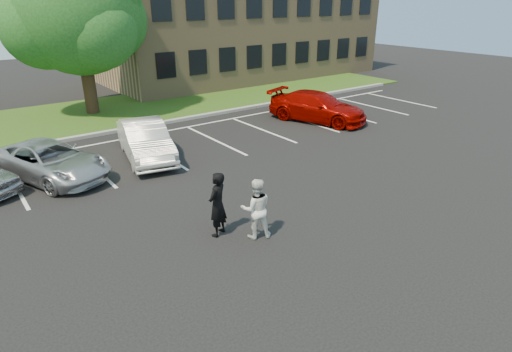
{
  "coord_description": "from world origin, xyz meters",
  "views": [
    {
      "loc": [
        -6.98,
        -8.41,
        6.17
      ],
      "look_at": [
        0.0,
        1.0,
        1.25
      ],
      "focal_mm": 30.0,
      "sensor_mm": 36.0,
      "label": 1
    }
  ],
  "objects_px": {
    "tree": "(79,14)",
    "car_white_sedan": "(145,141)",
    "man_white_shirt": "(256,209)",
    "man_black_suit": "(217,204)",
    "car_silver_minivan": "(50,161)",
    "car_red_compact": "(317,107)",
    "office_building": "(241,24)"
  },
  "relations": [
    {
      "from": "car_white_sedan",
      "to": "man_white_shirt",
      "type": "bearing_deg",
      "value": -78.99
    },
    {
      "from": "man_white_shirt",
      "to": "car_red_compact",
      "type": "xyz_separation_m",
      "value": [
        9.79,
        7.72,
        -0.1
      ]
    },
    {
      "from": "office_building",
      "to": "car_white_sedan",
      "type": "distance_m",
      "value": 20.85
    },
    {
      "from": "man_white_shirt",
      "to": "car_silver_minivan",
      "type": "height_order",
      "value": "man_white_shirt"
    },
    {
      "from": "man_black_suit",
      "to": "man_white_shirt",
      "type": "height_order",
      "value": "man_black_suit"
    },
    {
      "from": "office_building",
      "to": "man_white_shirt",
      "type": "xyz_separation_m",
      "value": [
        -14.82,
        -22.1,
        -3.29
      ]
    },
    {
      "from": "office_building",
      "to": "man_white_shirt",
      "type": "height_order",
      "value": "office_building"
    },
    {
      "from": "man_white_shirt",
      "to": "car_white_sedan",
      "type": "relative_size",
      "value": 0.37
    },
    {
      "from": "tree",
      "to": "car_red_compact",
      "type": "bearing_deg",
      "value": -44.01
    },
    {
      "from": "car_red_compact",
      "to": "car_white_sedan",
      "type": "bearing_deg",
      "value": 159.82
    },
    {
      "from": "car_silver_minivan",
      "to": "car_white_sedan",
      "type": "bearing_deg",
      "value": -23.75
    },
    {
      "from": "car_silver_minivan",
      "to": "car_red_compact",
      "type": "distance_m",
      "value": 13.32
    },
    {
      "from": "tree",
      "to": "car_silver_minivan",
      "type": "relative_size",
      "value": 1.83
    },
    {
      "from": "office_building",
      "to": "man_white_shirt",
      "type": "distance_m",
      "value": 26.81
    },
    {
      "from": "car_silver_minivan",
      "to": "car_red_compact",
      "type": "relative_size",
      "value": 0.91
    },
    {
      "from": "man_white_shirt",
      "to": "car_red_compact",
      "type": "bearing_deg",
      "value": -115.89
    },
    {
      "from": "man_black_suit",
      "to": "car_silver_minivan",
      "type": "bearing_deg",
      "value": -97.26
    },
    {
      "from": "office_building",
      "to": "car_silver_minivan",
      "type": "xyz_separation_m",
      "value": [
        -18.34,
        -14.3,
        -3.49
      ]
    },
    {
      "from": "car_silver_minivan",
      "to": "car_red_compact",
      "type": "height_order",
      "value": "car_red_compact"
    },
    {
      "from": "car_red_compact",
      "to": "office_building",
      "type": "bearing_deg",
      "value": 50.56
    },
    {
      "from": "office_building",
      "to": "car_red_compact",
      "type": "height_order",
      "value": "office_building"
    },
    {
      "from": "office_building",
      "to": "car_silver_minivan",
      "type": "bearing_deg",
      "value": -142.06
    },
    {
      "from": "tree",
      "to": "car_red_compact",
      "type": "xyz_separation_m",
      "value": [
        9.11,
        -8.8,
        -4.58
      ]
    },
    {
      "from": "tree",
      "to": "car_white_sedan",
      "type": "relative_size",
      "value": 1.89
    },
    {
      "from": "man_white_shirt",
      "to": "car_silver_minivan",
      "type": "distance_m",
      "value": 8.56
    },
    {
      "from": "tree",
      "to": "man_black_suit",
      "type": "xyz_separation_m",
      "value": [
        -1.46,
        -15.8,
        -4.42
      ]
    },
    {
      "from": "tree",
      "to": "man_white_shirt",
      "type": "xyz_separation_m",
      "value": [
        -0.68,
        -16.53,
        -4.48
      ]
    },
    {
      "from": "tree",
      "to": "car_white_sedan",
      "type": "bearing_deg",
      "value": -93.73
    },
    {
      "from": "man_black_suit",
      "to": "car_red_compact",
      "type": "height_order",
      "value": "man_black_suit"
    },
    {
      "from": "office_building",
      "to": "man_black_suit",
      "type": "relative_size",
      "value": 12.01
    },
    {
      "from": "man_white_shirt",
      "to": "car_white_sedan",
      "type": "distance_m",
      "value": 7.72
    },
    {
      "from": "car_silver_minivan",
      "to": "car_red_compact",
      "type": "xyz_separation_m",
      "value": [
        13.32,
        -0.07,
        0.1
      ]
    }
  ]
}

